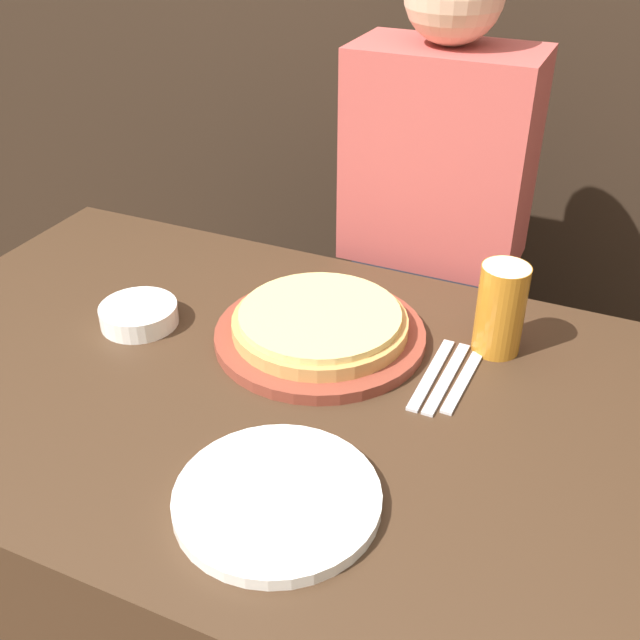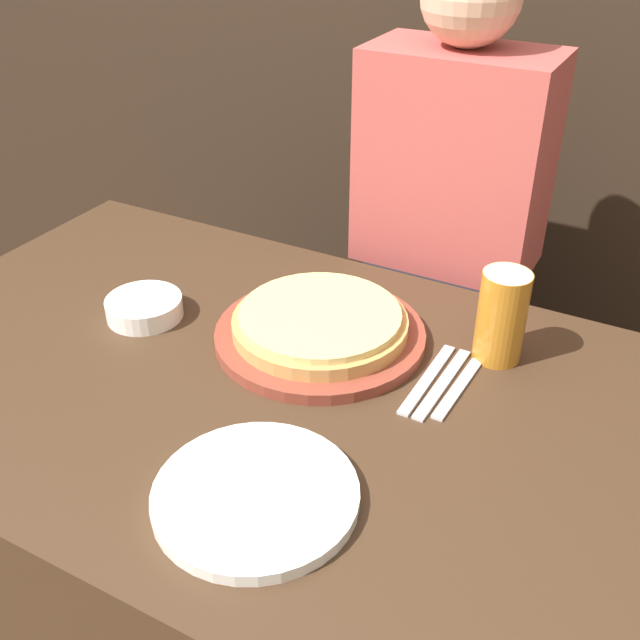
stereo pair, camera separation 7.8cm
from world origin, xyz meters
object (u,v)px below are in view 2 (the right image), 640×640
at_px(dinner_plate, 256,495).
at_px(dinner_knife, 443,384).
at_px(side_bowl, 144,308).
at_px(fork, 427,379).
at_px(spoon, 458,388).
at_px(pizza_on_board, 320,328).
at_px(diner_person, 442,282).
at_px(beer_glass, 502,313).

distance_m(dinner_plate, dinner_knife, 0.36).
bearing_deg(side_bowl, dinner_knife, 6.67).
height_order(fork, spoon, same).
distance_m(pizza_on_board, diner_person, 0.44).
bearing_deg(spoon, dinner_knife, -180.00).
bearing_deg(beer_glass, fork, -122.99).
bearing_deg(beer_glass, diner_person, 122.39).
xyz_separation_m(dinner_plate, fork, (0.10, 0.34, -0.01)).
height_order(dinner_plate, fork, dinner_plate).
distance_m(beer_glass, dinner_plate, 0.49).
xyz_separation_m(pizza_on_board, beer_glass, (0.28, 0.10, 0.06)).
distance_m(dinner_knife, spoon, 0.03).
relative_size(pizza_on_board, spoon, 2.10).
bearing_deg(diner_person, spoon, -67.43).
bearing_deg(fork, spoon, 0.00).
height_order(beer_glass, dinner_knife, beer_glass).
bearing_deg(dinner_plate, spoon, 66.48).
bearing_deg(spoon, diner_person, 112.57).
bearing_deg(pizza_on_board, dinner_plate, -74.16).
bearing_deg(dinner_plate, dinner_knife, 70.10).
bearing_deg(diner_person, side_bowl, -126.79).
bearing_deg(fork, dinner_plate, -106.12).
distance_m(beer_glass, diner_person, 0.42).
distance_m(pizza_on_board, dinner_plate, 0.38).
relative_size(dinner_knife, spoon, 1.17).
height_order(beer_glass, diner_person, diner_person).
bearing_deg(beer_glass, dinner_knife, -113.26).
bearing_deg(beer_glass, spoon, -101.90).
relative_size(dinner_plate, side_bowl, 1.98).
height_order(dinner_plate, side_bowl, side_bowl).
xyz_separation_m(beer_glass, spoon, (-0.02, -0.11, -0.08)).
bearing_deg(dinner_knife, side_bowl, -173.33).
xyz_separation_m(fork, diner_person, (-0.13, 0.44, -0.08)).
relative_size(dinner_knife, diner_person, 0.15).
height_order(beer_glass, fork, beer_glass).
height_order(beer_glass, side_bowl, beer_glass).
relative_size(fork, spoon, 1.17).
bearing_deg(spoon, dinner_plate, -113.52).
height_order(beer_glass, spoon, beer_glass).
distance_m(dinner_plate, fork, 0.36).
bearing_deg(diner_person, dinner_knife, -70.26).
relative_size(pizza_on_board, dinner_plate, 1.33).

